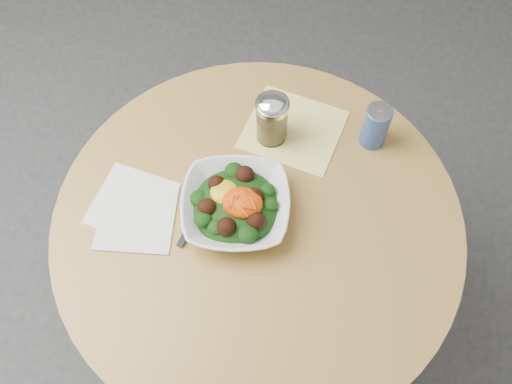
% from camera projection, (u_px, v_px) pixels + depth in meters
% --- Properties ---
extents(ground, '(6.00, 6.00, 0.00)m').
position_uv_depth(ground, '(257.00, 319.00, 1.90)').
color(ground, '#2F2F32').
rests_on(ground, ground).
extents(table, '(0.90, 0.90, 0.75)m').
position_uv_depth(table, '(257.00, 255.00, 1.41)').
color(table, black).
rests_on(table, ground).
extents(cloth_napkin, '(0.26, 0.24, 0.00)m').
position_uv_depth(cloth_napkin, '(293.00, 130.00, 1.36)').
color(cloth_napkin, '#DBBC0B').
rests_on(cloth_napkin, table).
extents(paper_napkins, '(0.21, 0.22, 0.00)m').
position_uv_depth(paper_napkins, '(134.00, 210.00, 1.25)').
color(paper_napkins, silver).
rests_on(paper_napkins, table).
extents(salad_bowl, '(0.26, 0.26, 0.09)m').
position_uv_depth(salad_bowl, '(236.00, 206.00, 1.22)').
color(salad_bowl, silver).
rests_on(salad_bowl, table).
extents(fork, '(0.07, 0.20, 0.00)m').
position_uv_depth(fork, '(201.00, 205.00, 1.25)').
color(fork, black).
rests_on(fork, table).
extents(spice_shaker, '(0.08, 0.08, 0.14)m').
position_uv_depth(spice_shaker, '(272.00, 119.00, 1.29)').
color(spice_shaker, silver).
rests_on(spice_shaker, table).
extents(beverage_can, '(0.06, 0.06, 0.12)m').
position_uv_depth(beverage_can, '(376.00, 126.00, 1.29)').
color(beverage_can, navy).
rests_on(beverage_can, table).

